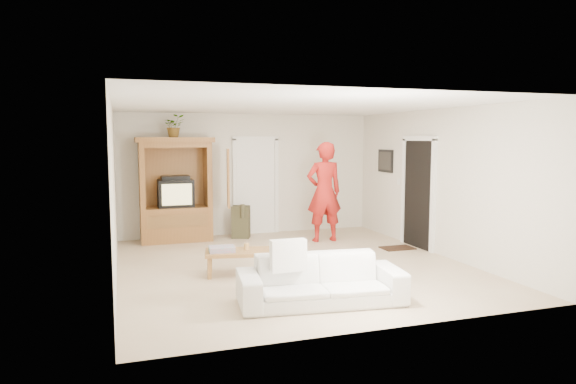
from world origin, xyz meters
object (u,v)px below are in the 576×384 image
at_px(coffee_table, 239,254).
at_px(man, 324,192).
at_px(armoire, 177,196).
at_px(sofa, 321,280).

bearing_deg(coffee_table, man, 52.56).
xyz_separation_m(armoire, coffee_table, (0.60, -2.94, -0.58)).
bearing_deg(armoire, coffee_table, -78.40).
xyz_separation_m(man, sofa, (-1.54, -3.67, -0.70)).
bearing_deg(sofa, man, 73.83).
xyz_separation_m(armoire, sofa, (1.28, -4.62, -0.61)).
xyz_separation_m(armoire, man, (2.82, -0.95, 0.09)).
xyz_separation_m(sofa, coffee_table, (-0.68, 1.68, 0.02)).
height_order(man, sofa, man).
distance_m(sofa, coffee_table, 1.81).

